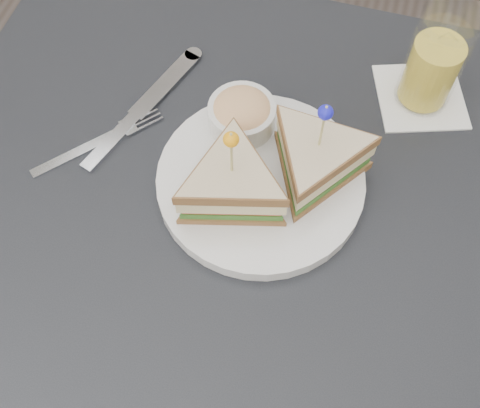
# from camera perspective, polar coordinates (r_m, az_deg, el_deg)

# --- Properties ---
(ground_plane) EXTENTS (3.50, 3.50, 0.00)m
(ground_plane) POSITION_cam_1_polar(r_m,az_deg,el_deg) (1.41, -0.52, -16.10)
(ground_plane) COLOR #3F3833
(table) EXTENTS (0.80, 0.80, 0.75)m
(table) POSITION_cam_1_polar(r_m,az_deg,el_deg) (0.77, -0.93, -4.98)
(table) COLOR black
(table) RESTS_ON ground
(plate_meal) EXTENTS (0.31, 0.31, 0.15)m
(plate_meal) POSITION_cam_1_polar(r_m,az_deg,el_deg) (0.69, 2.64, 3.44)
(plate_meal) COLOR white
(plate_meal) RESTS_ON table
(cutlery_fork) EXTENTS (0.13, 0.15, 0.01)m
(cutlery_fork) POSITION_cam_1_polar(r_m,az_deg,el_deg) (0.78, -12.80, 6.01)
(cutlery_fork) COLOR silver
(cutlery_fork) RESTS_ON table
(cutlery_knife) EXTENTS (0.09, 0.23, 0.01)m
(cutlery_knife) POSITION_cam_1_polar(r_m,az_deg,el_deg) (0.80, -9.49, 8.66)
(cutlery_knife) COLOR silver
(cutlery_knife) RESTS_ON table
(drink_set) EXTENTS (0.14, 0.14, 0.14)m
(drink_set) POSITION_cam_1_polar(r_m,az_deg,el_deg) (0.79, 17.89, 12.47)
(drink_set) COLOR white
(drink_set) RESTS_ON table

